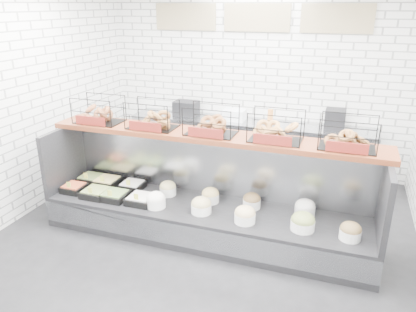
% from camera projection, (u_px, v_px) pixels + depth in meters
% --- Properties ---
extents(ground, '(5.50, 5.50, 0.00)m').
position_uv_depth(ground, '(197.00, 248.00, 4.79)').
color(ground, black).
rests_on(ground, ground).
extents(room_shell, '(5.02, 5.51, 3.01)m').
position_uv_depth(room_shell, '(214.00, 65.00, 4.60)').
color(room_shell, white).
rests_on(room_shell, ground).
extents(display_case, '(4.00, 0.90, 1.20)m').
position_uv_depth(display_case, '(205.00, 210.00, 4.98)').
color(display_case, black).
rests_on(display_case, ground).
extents(bagel_shelf, '(4.10, 0.50, 0.40)m').
position_uv_depth(bagel_shelf, '(211.00, 124.00, 4.76)').
color(bagel_shelf, '#502111').
rests_on(bagel_shelf, display_case).
extents(prep_counter, '(4.00, 0.60, 1.20)m').
position_uv_depth(prep_counter, '(248.00, 146.00, 6.78)').
color(prep_counter, '#93969B').
rests_on(prep_counter, ground).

